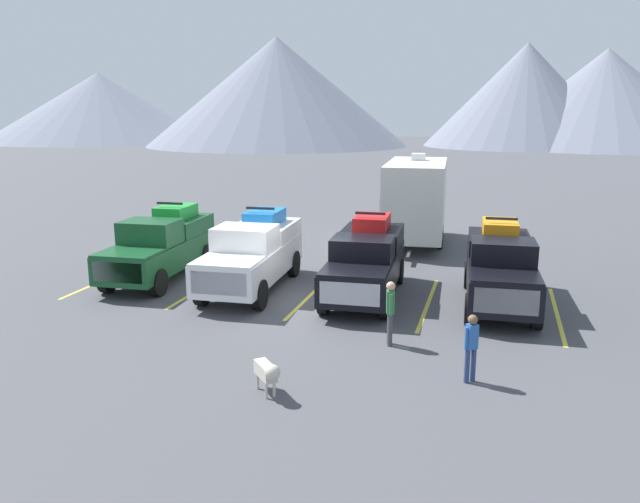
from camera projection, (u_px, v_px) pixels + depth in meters
The scene contains 15 objects.
ground_plane at pixel (304, 302), 19.53m from camera, with size 240.00×240.00×0.00m, color #47474C.
pickup_truck_a at pixel (161, 245), 22.13m from camera, with size 2.35×5.69×2.59m.
pickup_truck_b at pixel (253, 252), 20.84m from camera, with size 2.39×5.92×2.60m.
pickup_truck_c at pixel (366, 260), 20.01m from camera, with size 2.35×5.72×2.59m.
pickup_truck_d at pixel (500, 267), 19.07m from camera, with size 2.32×5.63×2.57m.
lot_stripe_a at pixel (110, 277), 22.36m from camera, with size 0.12×5.50×0.01m, color gold.
lot_stripe_b at pixel (206, 285), 21.36m from camera, with size 0.12×5.50×0.01m, color gold.
lot_stripe_c at pixel (312, 294), 20.37m from camera, with size 0.12×5.50×0.01m, color gold.
lot_stripe_d at pixel (428, 303), 19.37m from camera, with size 0.12×5.50×0.01m, color gold.
lot_stripe_e at pixel (557, 314), 18.38m from camera, with size 0.12×5.50×0.01m, color gold.
camper_trailer_a at pixel (416, 198), 27.45m from camera, with size 2.86×7.27×3.94m.
person_a at pixel (471, 344), 13.62m from camera, with size 0.29×0.28×1.55m.
person_b at pixel (390, 309), 15.78m from camera, with size 0.25×0.36×1.67m.
dog at pixel (268, 372), 13.05m from camera, with size 0.77×0.83×0.78m.
mountain_ridge at pixel (440, 97), 98.97m from camera, with size 164.67×47.71×17.18m.
Camera 1 is at (5.57, -17.85, 5.88)m, focal length 35.22 mm.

